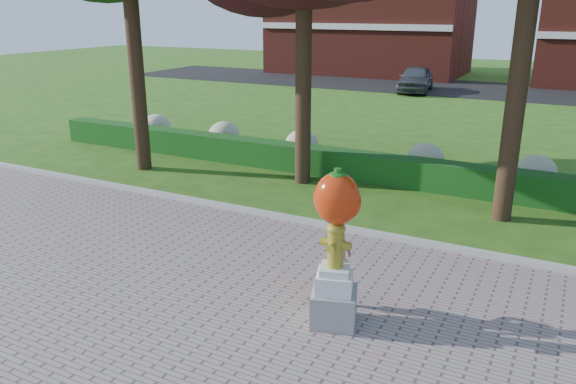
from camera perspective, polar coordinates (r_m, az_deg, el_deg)
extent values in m
plane|color=#295916|center=(10.39, -3.12, -9.21)|extent=(100.00, 100.00, 0.00)
cube|color=#ADADA5|center=(12.80, 3.67, -3.38)|extent=(40.00, 0.18, 0.15)
cube|color=#124012|center=(16.26, 9.41, 2.36)|extent=(24.00, 0.70, 0.80)
ellipsoid|color=beige|center=(21.44, -13.24, 6.39)|extent=(1.10, 1.10, 0.99)
ellipsoid|color=beige|center=(19.66, -6.51, 5.71)|extent=(1.10, 1.10, 0.99)
ellipsoid|color=beige|center=(18.20, 1.42, 4.80)|extent=(1.10, 1.10, 0.99)
ellipsoid|color=beige|center=(16.89, 13.73, 3.21)|extent=(1.10, 1.10, 0.99)
ellipsoid|color=beige|center=(16.49, 23.86, 1.78)|extent=(1.10, 1.10, 0.99)
cube|color=black|center=(36.54, 19.96, 9.69)|extent=(50.00, 8.00, 0.02)
cube|color=maroon|center=(44.45, 8.31, 16.44)|extent=(14.00, 8.00, 7.00)
cylinder|color=black|center=(17.50, -15.23, 12.97)|extent=(0.44, 0.44, 6.72)
cylinder|color=black|center=(15.55, 1.58, 11.96)|extent=(0.44, 0.44, 6.16)
cylinder|color=black|center=(13.53, 22.56, 12.04)|extent=(0.44, 0.44, 7.28)
cube|color=gray|center=(9.03, 4.68, -11.51)|extent=(0.86, 0.86, 0.55)
cube|color=silver|center=(8.82, 4.76, -9.07)|extent=(0.69, 0.69, 0.31)
cube|color=silver|center=(8.73, 4.79, -7.85)|extent=(0.56, 0.56, 0.11)
cylinder|color=olive|center=(8.57, 4.86, -5.65)|extent=(0.24, 0.24, 0.62)
ellipsoid|color=olive|center=(8.45, 4.91, -3.73)|extent=(0.29, 0.29, 0.20)
cylinder|color=olive|center=(8.61, 3.78, -5.04)|extent=(0.13, 0.12, 0.12)
cylinder|color=olive|center=(8.49, 5.98, -5.46)|extent=(0.13, 0.12, 0.12)
cylinder|color=olive|center=(8.41, 4.43, -5.65)|extent=(0.13, 0.13, 0.13)
cylinder|color=olive|center=(8.42, 4.93, -3.18)|extent=(0.09, 0.09, 0.06)
ellipsoid|color=red|center=(8.29, 5.00, -0.68)|extent=(0.69, 0.62, 0.80)
ellipsoid|color=red|center=(8.37, 3.74, -0.62)|extent=(0.34, 0.34, 0.51)
ellipsoid|color=red|center=(8.22, 6.28, -1.03)|extent=(0.34, 0.34, 0.51)
cylinder|color=#185F15|center=(8.17, 5.08, 1.96)|extent=(0.11, 0.11, 0.13)
ellipsoid|color=#185F15|center=(8.18, 5.07, 1.74)|extent=(0.27, 0.27, 0.09)
imported|color=tan|center=(9.13, 5.09, -6.80)|extent=(0.58, 0.74, 1.79)
imported|color=#454A4E|center=(34.58, 12.84, 11.16)|extent=(2.33, 4.60, 1.50)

